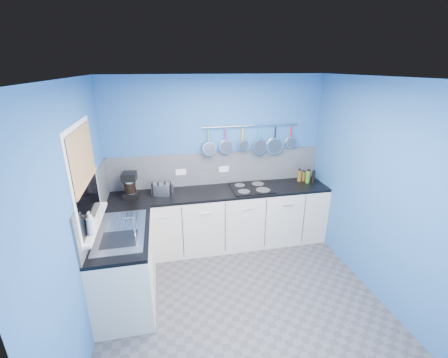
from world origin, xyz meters
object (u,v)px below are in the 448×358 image
object	(u,v)px
canister	(170,188)
coffee_maker	(130,185)
soap_bottle_a	(90,223)
hob	(251,188)
toaster	(162,189)
soap_bottle_b	(92,223)
paper_towel	(130,188)

from	to	relation	value
canister	coffee_maker	bearing A→B (deg)	-172.75
soap_bottle_a	hob	world-z (taller)	soap_bottle_a
toaster	canister	world-z (taller)	toaster
soap_bottle_a	soap_bottle_b	world-z (taller)	soap_bottle_a
soap_bottle_b	coffee_maker	xyz separation A→B (m)	(0.27, 1.11, -0.06)
toaster	soap_bottle_b	bearing A→B (deg)	-105.76
soap_bottle_a	canister	bearing A→B (deg)	57.29
soap_bottle_a	hob	bearing A→B (deg)	30.30
soap_bottle_b	toaster	size ratio (longest dim) A/B	0.68
soap_bottle_b	coffee_maker	world-z (taller)	coffee_maker
soap_bottle_a	soap_bottle_b	size ratio (longest dim) A/B	1.39
coffee_maker	toaster	size ratio (longest dim) A/B	1.39
soap_bottle_a	paper_towel	bearing A→B (deg)	77.08
soap_bottle_a	coffee_maker	size ratio (longest dim) A/B	0.68
hob	toaster	bearing A→B (deg)	178.58
toaster	hob	bearing A→B (deg)	14.39
coffee_maker	toaster	world-z (taller)	coffee_maker
coffee_maker	soap_bottle_b	bearing A→B (deg)	-98.17
soap_bottle_a	toaster	bearing A→B (deg)	60.04
soap_bottle_a	toaster	size ratio (longest dim) A/B	0.94
coffee_maker	canister	size ratio (longest dim) A/B	2.57
soap_bottle_b	toaster	world-z (taller)	soap_bottle_b
soap_bottle_b	paper_towel	world-z (taller)	soap_bottle_b
hob	canister	bearing A→B (deg)	175.43
canister	toaster	bearing A→B (deg)	-152.34
soap_bottle_b	coffee_maker	bearing A→B (deg)	76.40
canister	hob	distance (m)	1.18
coffee_maker	toaster	bearing A→B (deg)	6.29
paper_towel	coffee_maker	size ratio (longest dim) A/B	0.81
soap_bottle_b	soap_bottle_a	bearing A→B (deg)	-90.00
paper_towel	toaster	bearing A→B (deg)	1.47
soap_bottle_a	soap_bottle_b	distance (m)	0.08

